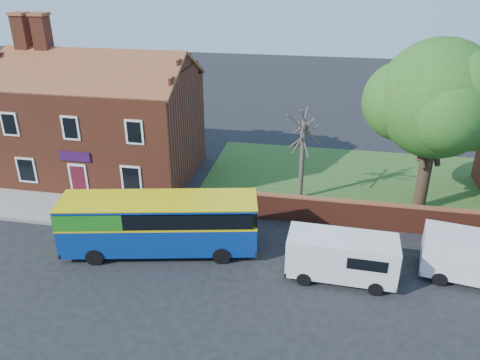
# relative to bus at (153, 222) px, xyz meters

# --- Properties ---
(ground) EXTENTS (120.00, 120.00, 0.00)m
(ground) POSITION_rel_bus_xyz_m (0.29, -2.61, -1.68)
(ground) COLOR black
(ground) RESTS_ON ground
(pavement) EXTENTS (18.00, 3.50, 0.12)m
(pavement) POSITION_rel_bus_xyz_m (-6.71, 3.14, -1.62)
(pavement) COLOR gray
(pavement) RESTS_ON ground
(kerb) EXTENTS (18.00, 0.15, 0.14)m
(kerb) POSITION_rel_bus_xyz_m (-6.71, 1.39, -1.61)
(kerb) COLOR slate
(kerb) RESTS_ON ground
(grass_strip) EXTENTS (26.00, 12.00, 0.04)m
(grass_strip) POSITION_rel_bus_xyz_m (13.29, 10.39, -1.66)
(grass_strip) COLOR #426B28
(grass_strip) RESTS_ON ground
(shop_building) EXTENTS (12.30, 8.13, 10.50)m
(shop_building) POSITION_rel_bus_xyz_m (-6.73, 8.89, 1.73)
(shop_building) COLOR brown
(shop_building) RESTS_ON ground
(boundary_wall) EXTENTS (22.00, 0.38, 1.60)m
(boundary_wall) POSITION_rel_bus_xyz_m (13.29, 4.39, -0.87)
(boundary_wall) COLOR maroon
(boundary_wall) RESTS_ON ground
(bus) EXTENTS (10.00, 4.38, 2.96)m
(bus) POSITION_rel_bus_xyz_m (0.00, 0.00, 0.00)
(bus) COLOR navy
(bus) RESTS_ON ground
(van_near) EXTENTS (5.04, 2.22, 2.18)m
(van_near) POSITION_rel_bus_xyz_m (9.30, -0.53, -0.46)
(van_near) COLOR silver
(van_near) RESTS_ON ground
(large_tree) EXTENTS (8.23, 6.51, 10.04)m
(large_tree) POSITION_rel_bus_xyz_m (14.05, 7.41, 4.89)
(large_tree) COLOR black
(large_tree) RESTS_ON ground
(bare_tree) EXTENTS (2.08, 2.48, 5.55)m
(bare_tree) POSITION_rel_bus_xyz_m (6.86, 7.39, 1.16)
(bare_tree) COLOR #4C4238
(bare_tree) RESTS_ON ground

